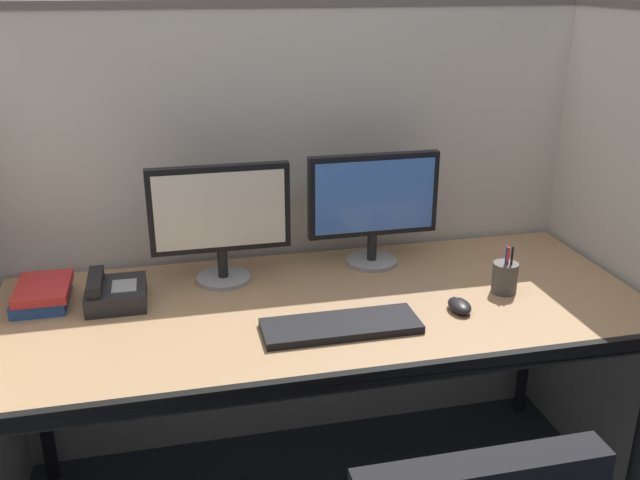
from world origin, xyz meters
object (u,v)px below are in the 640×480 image
monitor_right (373,202)px  desk_phone (114,293)px  desk (325,320)px  book_stack (42,294)px  monitor_left (220,216)px  pen_cup (505,277)px  computer_mouse (459,306)px  keyboard_main (341,326)px

monitor_right → desk_phone: (-0.82, -0.12, -0.18)m
desk → book_stack: 0.83m
monitor_left → pen_cup: monitor_left is taller
monitor_left → monitor_right: bearing=3.5°
monitor_right → book_stack: monitor_right is taller
pen_cup → book_stack: 1.37m
desk → pen_cup: (0.55, -0.04, 0.10)m
desk → pen_cup: bearing=-3.8°
computer_mouse → monitor_left: bearing=150.4°
pen_cup → desk: bearing=176.2°
keyboard_main → book_stack: 0.89m
pen_cup → book_stack: (-1.35, 0.23, -0.02)m
desk_phone → book_stack: bearing=167.1°
pen_cup → book_stack: pen_cup is taller
monitor_left → keyboard_main: size_ratio=1.00×
desk_phone → desk: bearing=-13.9°
monitor_left → book_stack: bearing=-175.4°
keyboard_main → book_stack: size_ratio=1.98×
monitor_right → book_stack: bearing=-175.9°
monitor_left → pen_cup: size_ratio=2.82×
monitor_right → computer_mouse: (0.14, -0.39, -0.20)m
pen_cup → monitor_left: bearing=161.5°
desk → monitor_left: 0.45m
monitor_left → desk_phone: size_ratio=2.26×
monitor_left → keyboard_main: monitor_left is taller
desk → book_stack: (-0.80, 0.20, 0.08)m
desk → desk_phone: 0.62m
pen_cup → desk_phone: pen_cup is taller
desk_phone → pen_cup: bearing=-9.2°
desk_phone → monitor_right: bearing=8.3°
keyboard_main → book_stack: (-0.81, 0.35, 0.02)m
monitor_right → keyboard_main: bearing=-117.0°
keyboard_main → computer_mouse: bearing=5.1°
computer_mouse → pen_cup: (0.18, 0.09, 0.03)m
monitor_right → computer_mouse: bearing=-70.1°
desk → keyboard_main: keyboard_main is taller
monitor_right → pen_cup: bearing=-43.2°
pen_cup → desk_phone: (-1.15, 0.19, -0.02)m
desk → monitor_right: 0.44m
desk_phone → monitor_left: bearing=15.4°
keyboard_main → pen_cup: bearing=12.5°
monitor_left → book_stack: size_ratio=1.98×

